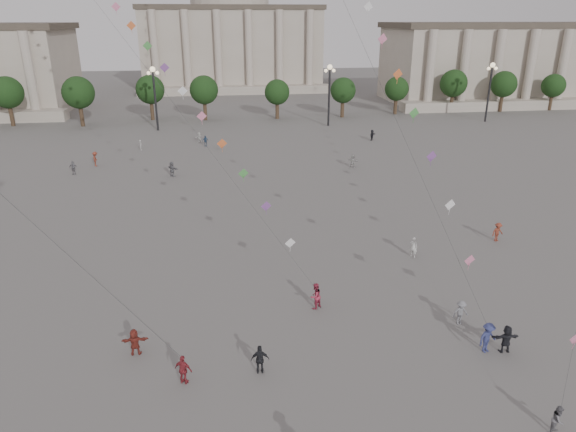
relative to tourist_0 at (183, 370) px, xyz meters
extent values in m
plane|color=#5D5B58|center=(7.05, -2.66, -0.86)|extent=(360.00, 360.00, 0.00)
cube|color=#A29788|center=(82.05, 92.34, 7.14)|extent=(80.00, 22.00, 16.00)
cube|color=#473E34|center=(82.05, 92.34, 15.74)|extent=(81.60, 22.44, 1.20)
cube|color=#A29788|center=(7.05, 127.34, 9.14)|extent=(46.00, 30.00, 20.00)
cube|color=#473E34|center=(7.05, 127.34, 19.74)|extent=(46.92, 30.60, 1.20)
cube|color=#A29788|center=(7.05, 110.34, 0.14)|extent=(48.30, 4.00, 2.00)
cylinder|color=#A29788|center=(7.05, 127.34, 21.64)|extent=(21.00, 21.00, 5.00)
cylinder|color=#3D2A1E|center=(-34.95, 75.34, 0.90)|extent=(0.70, 0.70, 3.52)
sphere|color=black|center=(-34.95, 75.34, 4.58)|extent=(5.12, 5.12, 5.12)
cylinder|color=#3D2A1E|center=(-22.95, 75.34, 0.90)|extent=(0.70, 0.70, 3.52)
sphere|color=black|center=(-22.95, 75.34, 4.58)|extent=(5.12, 5.12, 5.12)
cylinder|color=#3D2A1E|center=(-10.95, 75.34, 0.90)|extent=(0.70, 0.70, 3.52)
sphere|color=black|center=(-10.95, 75.34, 4.58)|extent=(5.12, 5.12, 5.12)
cylinder|color=#3D2A1E|center=(1.05, 75.34, 0.90)|extent=(0.70, 0.70, 3.52)
sphere|color=black|center=(1.05, 75.34, 4.58)|extent=(5.12, 5.12, 5.12)
cylinder|color=#3D2A1E|center=(13.05, 75.34, 0.90)|extent=(0.70, 0.70, 3.52)
sphere|color=black|center=(13.05, 75.34, 4.58)|extent=(5.12, 5.12, 5.12)
cylinder|color=#3D2A1E|center=(25.05, 75.34, 0.90)|extent=(0.70, 0.70, 3.52)
sphere|color=black|center=(25.05, 75.34, 4.58)|extent=(5.12, 5.12, 5.12)
cylinder|color=#3D2A1E|center=(37.05, 75.34, 0.90)|extent=(0.70, 0.70, 3.52)
sphere|color=black|center=(37.05, 75.34, 4.58)|extent=(5.12, 5.12, 5.12)
cylinder|color=#3D2A1E|center=(49.05, 75.34, 0.90)|extent=(0.70, 0.70, 3.52)
sphere|color=black|center=(49.05, 75.34, 4.58)|extent=(5.12, 5.12, 5.12)
cylinder|color=#3D2A1E|center=(61.05, 75.34, 0.90)|extent=(0.70, 0.70, 3.52)
sphere|color=black|center=(61.05, 75.34, 4.58)|extent=(5.12, 5.12, 5.12)
cylinder|color=#3D2A1E|center=(73.05, 75.34, 0.90)|extent=(0.70, 0.70, 3.52)
sphere|color=black|center=(73.05, 75.34, 4.58)|extent=(5.12, 5.12, 5.12)
cylinder|color=#262628|center=(-7.95, 67.34, 4.14)|extent=(0.36, 0.36, 10.00)
sphere|color=#FFE5B2|center=(-7.95, 67.34, 9.34)|extent=(0.90, 0.90, 0.90)
sphere|color=#FFE5B2|center=(-8.65, 67.34, 8.74)|extent=(0.60, 0.60, 0.60)
sphere|color=#FFE5B2|center=(-7.25, 67.34, 8.74)|extent=(0.60, 0.60, 0.60)
cylinder|color=#262628|center=(22.05, 67.34, 4.14)|extent=(0.36, 0.36, 10.00)
sphere|color=#FFE5B2|center=(22.05, 67.34, 9.34)|extent=(0.90, 0.90, 0.90)
sphere|color=#FFE5B2|center=(21.35, 67.34, 8.74)|extent=(0.60, 0.60, 0.60)
sphere|color=#FFE5B2|center=(22.75, 67.34, 8.74)|extent=(0.60, 0.60, 0.60)
cylinder|color=#262628|center=(52.05, 67.34, 4.14)|extent=(0.36, 0.36, 10.00)
sphere|color=#FFE5B2|center=(52.05, 67.34, 9.34)|extent=(0.90, 0.90, 0.90)
sphere|color=#FFE5B2|center=(51.35, 67.34, 8.74)|extent=(0.60, 0.60, 0.60)
sphere|color=#FFE5B2|center=(52.75, 67.34, 8.74)|extent=(0.60, 0.60, 0.60)
imported|color=#304B6D|center=(0.37, 54.41, -0.04)|extent=(1.02, 0.61, 1.62)
imported|color=#222227|center=(18.40, 0.29, 0.01)|extent=(1.62, 0.59, 1.73)
imported|color=silver|center=(-0.62, 57.38, -0.09)|extent=(1.35, 1.28, 1.53)
imported|color=slate|center=(17.09, 3.41, -0.03)|extent=(1.11, 0.70, 1.64)
imported|color=#BABAB6|center=(19.46, 39.89, -0.01)|extent=(1.47, 1.45, 1.69)
imported|color=brown|center=(26.06, 15.30, -0.01)|extent=(1.21, 0.87, 1.69)
imported|color=black|center=(26.49, 54.88, -0.01)|extent=(1.44, 1.49, 1.69)
imported|color=#B2B2AE|center=(-9.02, 53.24, -0.10)|extent=(0.40, 0.58, 1.51)
imported|color=slate|center=(-3.44, 39.04, 0.07)|extent=(1.59, 1.63, 1.86)
imported|color=silver|center=(17.66, 13.22, 0.01)|extent=(0.75, 0.74, 1.74)
imported|color=slate|center=(-15.66, 41.50, 0.00)|extent=(1.05, 0.57, 1.70)
imported|color=maroon|center=(-13.71, 45.05, 0.11)|extent=(0.81, 1.30, 1.93)
imported|color=maroon|center=(0.00, 0.00, 0.00)|extent=(1.08, 0.82, 1.71)
imported|color=black|center=(4.10, 0.32, 0.00)|extent=(1.04, 0.49, 1.72)
imported|color=maroon|center=(-2.91, 2.95, -0.03)|extent=(1.54, 0.54, 1.64)
imported|color=#9F2B42|center=(8.32, 6.52, 0.06)|extent=(1.13, 1.09, 1.84)
imported|color=navy|center=(17.33, 0.44, 0.09)|extent=(1.39, 1.08, 1.90)
imported|color=slate|center=(17.53, -5.89, -0.11)|extent=(0.91, 0.89, 1.48)
cylinder|color=#3F3F3F|center=(-5.62, -0.52, 8.56)|extent=(0.02, 0.02, 19.28)
cylinder|color=#3F3F3F|center=(-7.97, 29.60, 18.51)|extent=(0.02, 0.02, 66.84)
cube|color=white|center=(6.90, 8.53, 3.13)|extent=(0.76, 0.25, 0.76)
cube|color=#844D9A|center=(5.48, 10.54, 5.13)|extent=(0.76, 0.25, 0.76)
cube|color=#4A9C48|center=(4.07, 12.54, 6.97)|extent=(0.76, 0.25, 0.76)
cube|color=orange|center=(2.65, 14.55, 8.72)|extent=(0.76, 0.25, 0.76)
cube|color=pink|center=(1.24, 16.56, 10.41)|extent=(0.76, 0.25, 0.76)
cube|color=white|center=(-0.18, 18.56, 12.05)|extent=(0.76, 0.25, 0.76)
cube|color=#844D9A|center=(-1.59, 20.57, 13.65)|extent=(0.76, 0.25, 0.76)
cube|color=#4A9C48|center=(-3.01, 22.58, 15.21)|extent=(0.76, 0.25, 0.76)
cube|color=orange|center=(-4.43, 24.59, 16.74)|extent=(0.76, 0.25, 0.76)
cube|color=pink|center=(-5.84, 26.59, 18.25)|extent=(0.76, 0.25, 0.76)
cube|color=pink|center=(16.82, 2.76, 3.98)|extent=(0.76, 0.25, 0.76)
cube|color=white|center=(16.32, 5.07, 6.67)|extent=(0.76, 0.25, 0.76)
cube|color=#844D9A|center=(15.82, 7.38, 9.14)|extent=(0.76, 0.25, 0.76)
cube|color=#4A9C48|center=(15.31, 9.69, 11.50)|extent=(0.76, 0.25, 0.76)
cube|color=orange|center=(14.81, 12.00, 13.76)|extent=(0.76, 0.25, 0.76)
cube|color=pink|center=(14.31, 14.31, 15.96)|extent=(0.76, 0.25, 0.76)
cube|color=white|center=(13.80, 16.63, 18.11)|extent=(0.76, 0.25, 0.76)
cube|color=pink|center=(19.04, -4.03, 2.96)|extent=(0.76, 0.25, 0.76)
camera|label=1|loc=(2.49, -22.87, 17.40)|focal=32.00mm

